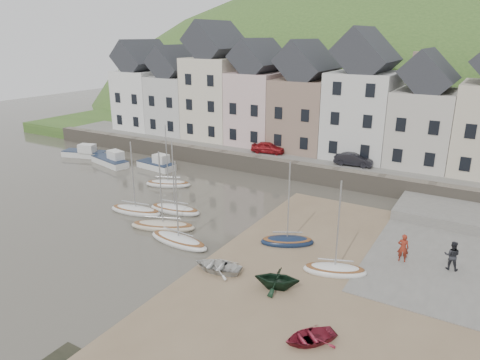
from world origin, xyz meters
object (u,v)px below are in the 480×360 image
Objects in this scene: person_red at (403,248)px; car_left at (268,148)px; sailboat_0 at (168,184)px; car_right at (354,160)px; rowboat_white at (218,266)px; rowboat_red at (310,337)px; person_dark at (452,255)px; rowboat_green at (277,278)px.

person_red is 0.51× the size of car_left.
sailboat_0 reaches higher than person_red.
car_left is 9.69m from car_right.
sailboat_0 is 3.32× the size of person_red.
rowboat_red is (7.55, -3.39, -0.05)m from rowboat_white.
rowboat_white is at bearing 27.31° from person_dark.
person_red reaches higher than rowboat_white.
rowboat_white is 1.18× the size of rowboat_green.
person_dark is at bearing 112.67° from rowboat_white.
rowboat_white reaches higher than rowboat_red.
rowboat_white is at bearing 28.04° from person_red.
car_left is at bearing -170.17° from rowboat_green.
person_dark is (5.00, 10.92, 0.74)m from rowboat_red.
rowboat_green is 1.37× the size of person_dark.
rowboat_green is 22.29m from car_right.
sailboat_0 is 17.35m from rowboat_white.
car_left is 0.98× the size of car_right.
sailboat_0 reaches higher than car_left.
person_dark is 0.51× the size of car_left.
rowboat_red is at bearing 61.74° from person_dark.
rowboat_red is 12.03m from person_dark.
rowboat_red is 10.68m from person_red.
car_left is at bearing 85.47° from car_right.
rowboat_white is 1.18× the size of rowboat_red.
sailboat_0 is at bearing -141.50° from rowboat_green.
car_left is at bearing 161.71° from rowboat_red.
sailboat_0 is at bearing -11.81° from person_dark.
car_left reaches higher than person_dark.
car_right is (15.03, 10.93, 1.97)m from sailboat_0.
rowboat_green is (17.35, -11.19, 0.48)m from sailboat_0.
person_red is 17.10m from car_right.
rowboat_white is at bearing -163.60° from rowboat_red.
sailboat_0 is 2.42× the size of rowboat_green.
person_red is at bearing 117.65° from rowboat_white.
person_red is at bearing 118.83° from rowboat_red.
car_left reaches higher than person_red.
rowboat_red is (20.79, -14.61, 0.07)m from sailboat_0.
car_right is at bearing -99.36° from car_left.
car_left reaches higher than rowboat_green.
person_red reaches higher than rowboat_red.
car_right reaches higher than rowboat_green.
person_red is at bearing 122.72° from rowboat_green.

